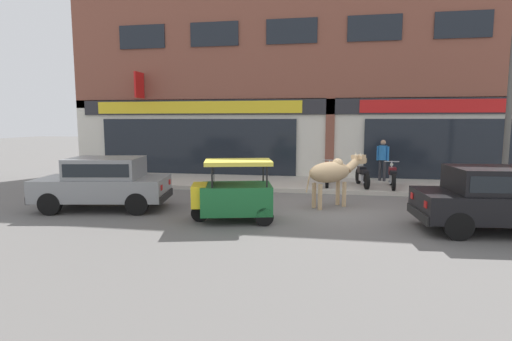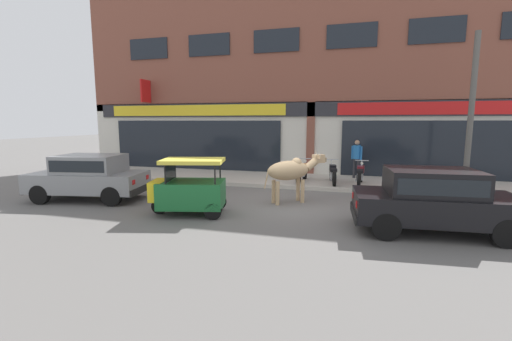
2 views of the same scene
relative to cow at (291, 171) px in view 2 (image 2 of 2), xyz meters
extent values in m
plane|color=#605E5B|center=(-0.05, -0.18, -1.01)|extent=(90.00, 90.00, 0.00)
cube|color=#B7AFA3|center=(-0.05, 3.65, -0.93)|extent=(19.00, 3.28, 0.14)
cube|color=brown|center=(-0.05, 5.57, 5.60)|extent=(23.00, 0.55, 7.11)
cube|color=silver|center=(-0.05, 5.57, 0.69)|extent=(23.00, 0.55, 3.40)
cube|color=#28282D|center=(-0.05, 5.25, 2.04)|extent=(22.08, 0.08, 0.64)
cube|color=black|center=(-5.80, 5.24, 0.34)|extent=(8.74, 0.10, 2.40)
cube|color=yellow|center=(-5.80, 5.22, 2.04)|extent=(9.20, 0.05, 0.52)
cube|color=brown|center=(-0.05, 5.27, 0.69)|extent=(0.36, 0.12, 3.40)
cube|color=black|center=(5.70, 5.24, 0.34)|extent=(8.74, 0.10, 2.40)
cube|color=red|center=(5.70, 5.22, 2.04)|extent=(9.20, 0.05, 0.52)
cube|color=black|center=(-8.20, 5.26, 5.09)|extent=(2.09, 0.06, 1.00)
cube|color=black|center=(-4.94, 5.26, 5.09)|extent=(2.09, 0.06, 1.00)
cube|color=black|center=(-1.68, 5.26, 5.09)|extent=(2.09, 0.06, 1.00)
cube|color=black|center=(1.58, 5.26, 5.09)|extent=(2.09, 0.06, 1.00)
cube|color=black|center=(4.84, 5.26, 5.09)|extent=(2.09, 0.06, 1.00)
cube|color=red|center=(-8.20, 4.84, 2.99)|extent=(0.08, 0.80, 1.10)
ellipsoid|color=tan|center=(-0.08, -0.06, 0.01)|extent=(1.42, 1.28, 0.60)
sphere|color=tan|center=(0.14, 0.11, 0.24)|extent=(0.32, 0.32, 0.32)
cylinder|color=tan|center=(0.17, 0.32, -0.65)|extent=(0.12, 0.12, 0.72)
cylinder|color=tan|center=(0.35, 0.10, -0.65)|extent=(0.12, 0.12, 0.72)
cylinder|color=tan|center=(-0.51, -0.22, -0.65)|extent=(0.12, 0.12, 0.72)
cylinder|color=tan|center=(-0.33, -0.44, -0.65)|extent=(0.12, 0.12, 0.72)
cylinder|color=tan|center=(0.57, 0.45, 0.16)|extent=(0.51, 0.48, 0.43)
cube|color=tan|center=(0.77, 0.61, 0.33)|extent=(0.42, 0.40, 0.26)
cube|color=#957A57|center=(0.91, 0.72, 0.29)|extent=(0.21, 0.21, 0.14)
cone|color=beige|center=(0.68, 0.66, 0.51)|extent=(0.12, 0.11, 0.19)
cone|color=beige|center=(0.80, 0.50, 0.51)|extent=(0.12, 0.11, 0.19)
cube|color=tan|center=(0.61, 0.68, 0.39)|extent=(0.12, 0.13, 0.10)
cube|color=tan|center=(0.81, 0.43, 0.39)|extent=(0.12, 0.13, 0.10)
cylinder|color=tan|center=(-0.66, -0.52, -0.21)|extent=(0.15, 0.13, 0.60)
cylinder|color=black|center=(-7.34, -2.32, -0.71)|extent=(0.62, 0.28, 0.60)
cylinder|color=black|center=(-7.59, -0.90, -0.71)|extent=(0.62, 0.28, 0.60)
cylinder|color=black|center=(-5.08, -1.93, -0.71)|extent=(0.62, 0.28, 0.60)
cylinder|color=black|center=(-5.32, -0.51, -0.71)|extent=(0.62, 0.28, 0.60)
cube|color=gray|center=(-6.33, -1.42, -0.41)|extent=(3.72, 2.18, 0.60)
cube|color=gray|center=(-6.23, -1.40, 0.17)|extent=(2.12, 1.74, 0.56)
cube|color=black|center=(-6.23, -1.40, 0.17)|extent=(1.97, 1.74, 0.35)
cube|color=black|center=(-8.04, -1.71, -0.63)|extent=(0.38, 1.52, 0.20)
cube|color=black|center=(-4.63, -1.12, -0.63)|extent=(0.38, 1.52, 0.20)
sphere|color=silver|center=(-7.98, -2.19, -0.33)|extent=(0.14, 0.14, 0.14)
sphere|color=silver|center=(-8.15, -1.25, -0.33)|extent=(0.14, 0.14, 0.14)
cube|color=red|center=(-4.52, -1.61, -0.31)|extent=(0.06, 0.16, 0.14)
cube|color=red|center=(-4.69, -0.63, -0.31)|extent=(0.06, 0.16, 0.14)
cylinder|color=black|center=(4.73, -1.22, -0.71)|extent=(0.61, 0.23, 0.60)
cylinder|color=black|center=(4.85, -2.65, -0.71)|extent=(0.61, 0.23, 0.60)
cylinder|color=black|center=(2.44, -1.40, -0.71)|extent=(0.61, 0.23, 0.60)
cylinder|color=black|center=(2.55, -2.84, -0.71)|extent=(0.61, 0.23, 0.60)
cube|color=black|center=(3.64, -2.03, -0.41)|extent=(3.62, 1.87, 0.60)
cube|color=black|center=(3.54, -2.04, 0.17)|extent=(2.01, 1.59, 0.56)
cube|color=black|center=(3.54, -2.04, 0.17)|extent=(1.86, 1.60, 0.35)
cube|color=black|center=(1.92, -2.17, -0.63)|extent=(0.24, 1.52, 0.20)
sphere|color=silver|center=(5.36, -1.41, -0.33)|extent=(0.14, 0.14, 0.14)
cube|color=red|center=(1.85, -1.67, -0.31)|extent=(0.04, 0.16, 0.14)
cube|color=red|center=(1.93, -2.66, -0.31)|extent=(0.04, 0.16, 0.14)
cylinder|color=black|center=(-3.23, -2.29, -0.79)|extent=(0.46, 0.22, 0.44)
cylinder|color=black|center=(-1.60, -2.42, -0.79)|extent=(0.46, 0.22, 0.44)
cylinder|color=black|center=(-1.85, -1.41, -0.79)|extent=(0.46, 0.22, 0.44)
cube|color=#19602D|center=(-2.36, -2.07, -0.44)|extent=(1.94, 1.54, 0.70)
cube|color=yellow|center=(-3.23, -2.29, -0.34)|extent=(0.56, 0.93, 0.52)
cylinder|color=black|center=(-2.79, -2.69, 0.19)|extent=(0.04, 0.04, 0.55)
cylinder|color=black|center=(-3.03, -1.73, 0.19)|extent=(0.04, 0.04, 0.55)
cylinder|color=black|center=(-1.55, -2.38, 0.19)|extent=(0.04, 0.04, 0.55)
cylinder|color=black|center=(-1.79, -1.42, 0.19)|extent=(0.04, 0.04, 0.55)
cube|color=#DBCC42|center=(-2.31, -2.06, 0.46)|extent=(1.83, 1.46, 0.10)
cube|color=black|center=(-2.91, -2.21, 0.18)|extent=(0.25, 0.91, 0.50)
cylinder|color=black|center=(-0.06, 3.66, -0.58)|extent=(0.13, 0.56, 0.56)
cylinder|color=black|center=(-0.13, 2.41, -0.58)|extent=(0.13, 0.56, 0.56)
cube|color=#B2B5BA|center=(-0.10, 3.01, -0.54)|extent=(0.22, 0.33, 0.24)
cube|color=orange|center=(-0.09, 3.17, -0.28)|extent=(0.26, 0.41, 0.24)
cube|color=black|center=(-0.11, 2.77, -0.30)|extent=(0.25, 0.53, 0.12)
cylinder|color=#B2B5BA|center=(-0.07, 3.60, -0.28)|extent=(0.06, 0.27, 0.59)
cylinder|color=#B2B5BA|center=(-0.06, 3.64, 0.00)|extent=(0.52, 0.06, 0.03)
sphere|color=silver|center=(-0.06, 3.70, -0.12)|extent=(0.12, 0.12, 0.12)
cylinder|color=#B2B5BA|center=(-0.23, 2.66, -0.62)|extent=(0.09, 0.48, 0.06)
cylinder|color=black|center=(1.01, 3.61, -0.58)|extent=(0.18, 0.57, 0.56)
cylinder|color=black|center=(1.20, 2.37, -0.58)|extent=(0.18, 0.57, 0.56)
cube|color=#B2B5BA|center=(1.11, 2.97, -0.54)|extent=(0.25, 0.35, 0.24)
cube|color=black|center=(1.08, 3.13, -0.28)|extent=(0.30, 0.43, 0.24)
cube|color=black|center=(1.14, 2.73, -0.30)|extent=(0.29, 0.55, 0.12)
cylinder|color=#B2B5BA|center=(1.02, 3.55, -0.28)|extent=(0.08, 0.27, 0.59)
cylinder|color=#B2B5BA|center=(1.02, 3.59, 0.00)|extent=(0.52, 0.11, 0.03)
sphere|color=silver|center=(1.01, 3.65, -0.12)|extent=(0.12, 0.12, 0.12)
cylinder|color=#B2B5BA|center=(1.05, 2.60, -0.62)|extent=(0.13, 0.48, 0.06)
cylinder|color=black|center=(2.17, 3.53, -0.58)|extent=(0.15, 0.57, 0.56)
cylinder|color=black|center=(2.07, 2.28, -0.58)|extent=(0.15, 0.57, 0.56)
cube|color=#B2B5BA|center=(2.12, 2.89, -0.54)|extent=(0.23, 0.34, 0.24)
cube|color=maroon|center=(2.13, 3.05, -0.28)|extent=(0.27, 0.42, 0.24)
cube|color=black|center=(2.10, 2.65, -0.30)|extent=(0.26, 0.54, 0.12)
cylinder|color=#B2B5BA|center=(2.17, 3.47, -0.28)|extent=(0.06, 0.27, 0.59)
cylinder|color=#B2B5BA|center=(2.17, 3.51, 0.00)|extent=(0.52, 0.07, 0.03)
sphere|color=silver|center=(2.18, 3.57, -0.12)|extent=(0.12, 0.12, 0.12)
cylinder|color=#B2B5BA|center=(1.98, 2.54, -0.62)|extent=(0.10, 0.48, 0.06)
cylinder|color=#2D2D33|center=(1.90, 4.52, -0.45)|extent=(0.11, 0.11, 0.82)
cylinder|color=#2D2D33|center=(2.05, 4.43, -0.45)|extent=(0.11, 0.11, 0.82)
cylinder|color=#236BB7|center=(1.98, 4.48, 0.24)|extent=(0.32, 0.32, 0.56)
cylinder|color=#236BB7|center=(1.80, 4.59, 0.21)|extent=(0.08, 0.08, 0.56)
cylinder|color=#236BB7|center=(2.16, 4.37, 0.21)|extent=(0.08, 0.08, 0.56)
sphere|color=tan|center=(1.98, 4.48, 0.64)|extent=(0.20, 0.20, 0.20)
cylinder|color=#595651|center=(5.45, 2.32, 1.73)|extent=(0.18, 0.18, 5.19)
camera|label=1|loc=(-0.20, -11.54, 1.48)|focal=28.00mm
camera|label=2|loc=(1.79, -10.36, 1.52)|focal=24.00mm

